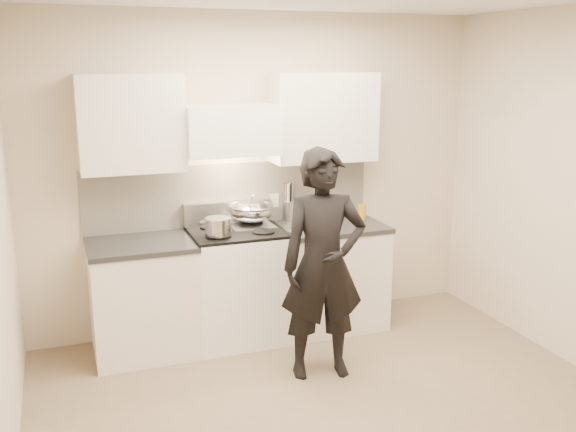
{
  "coord_description": "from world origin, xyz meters",
  "views": [
    {
      "loc": [
        -1.65,
        -3.48,
        2.29
      ],
      "look_at": [
        0.01,
        1.05,
        1.12
      ],
      "focal_mm": 40.0,
      "sensor_mm": 36.0,
      "label": 1
    }
  ],
  "objects": [
    {
      "name": "ground_plane",
      "position": [
        0.0,
        0.0,
        0.0
      ],
      "size": [
        4.0,
        4.0,
        0.0
      ],
      "primitive_type": "plane",
      "color": "#816B51"
    },
    {
      "name": "room_shell",
      "position": [
        -0.06,
        0.37,
        1.6
      ],
      "size": [
        4.04,
        3.54,
        2.7
      ],
      "color": "beige",
      "rests_on": "ground"
    },
    {
      "name": "stove",
      "position": [
        -0.3,
        1.42,
        0.47
      ],
      "size": [
        0.76,
        0.65,
        0.96
      ],
      "color": "white",
      "rests_on": "ground"
    },
    {
      "name": "counter_right",
      "position": [
        0.53,
        1.43,
        0.46
      ],
      "size": [
        0.92,
        0.67,
        0.92
      ],
      "color": "white",
      "rests_on": "ground"
    },
    {
      "name": "counter_left",
      "position": [
        -1.08,
        1.43,
        0.46
      ],
      "size": [
        0.82,
        0.67,
        0.92
      ],
      "color": "white",
      "rests_on": "ground"
    },
    {
      "name": "wok",
      "position": [
        -0.13,
        1.57,
        1.06
      ],
      "size": [
        0.38,
        0.46,
        0.3
      ],
      "color": "#B7B5BD",
      "rests_on": "stove"
    },
    {
      "name": "stock_pot",
      "position": [
        -0.49,
        1.28,
        1.03
      ],
      "size": [
        0.29,
        0.22,
        0.14
      ],
      "color": "#B7B5BD",
      "rests_on": "stove"
    },
    {
      "name": "utensil_crock",
      "position": [
        0.25,
        1.67,
        1.02
      ],
      "size": [
        0.13,
        0.13,
        0.34
      ],
      "color": "#BCBCBC",
      "rests_on": "counter_right"
    },
    {
      "name": "spice_jar",
      "position": [
        0.32,
        1.57,
        0.97
      ],
      "size": [
        0.04,
        0.04,
        0.1
      ],
      "color": "orange",
      "rests_on": "counter_right"
    },
    {
      "name": "oil_glass",
      "position": [
        0.87,
        1.49,
        0.99
      ],
      "size": [
        0.08,
        0.08,
        0.13
      ],
      "color": "#AD7916",
      "rests_on": "counter_right"
    },
    {
      "name": "person",
      "position": [
        0.12,
        0.6,
        0.85
      ],
      "size": [
        0.68,
        0.5,
        1.7
      ],
      "primitive_type": "imported",
      "rotation": [
        0.0,
        0.0,
        -0.16
      ],
      "color": "black",
      "rests_on": "ground"
    }
  ]
}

